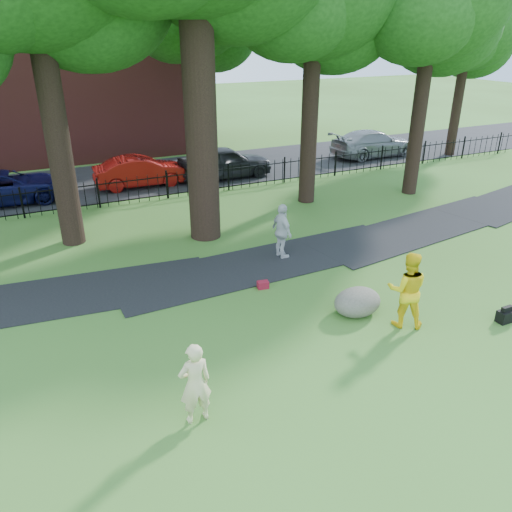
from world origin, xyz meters
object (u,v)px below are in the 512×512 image
woman (195,383)px  boulder (358,300)px  man (407,290)px  red_sedan (141,171)px

woman → boulder: size_ratio=1.32×
man → red_sedan: (-3.10, 15.39, -0.29)m
man → boulder: man is taller
boulder → red_sedan: bearing=99.3°
woman → red_sedan: 16.65m
man → boulder: bearing=-20.1°
red_sedan → man: bearing=-167.1°
woman → red_sedan: size_ratio=0.40×
man → red_sedan: size_ratio=0.46×
man → boulder: 1.39m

